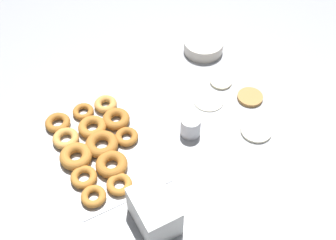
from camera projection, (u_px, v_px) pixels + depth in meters
ground_plane at (201, 119)px, 1.55m from camera, size 3.00×3.00×0.00m
pancake_0 at (256, 131)px, 1.50m from camera, size 0.11×0.11×0.01m
pancake_1 at (250, 97)px, 1.61m from camera, size 0.10×0.10×0.01m
pancake_2 at (221, 82)px, 1.66m from camera, size 0.09×0.09×0.01m
pancake_3 at (209, 100)px, 1.60m from camera, size 0.12×0.12×0.01m
donut_tray at (96, 145)px, 1.45m from camera, size 0.46×0.31×0.04m
batter_bowl at (203, 46)px, 1.77m from camera, size 0.17×0.17×0.05m
container_stack at (154, 212)px, 1.24m from camera, size 0.16×0.11×0.12m
paper_cup at (191, 126)px, 1.48m from camera, size 0.07×0.07×0.08m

